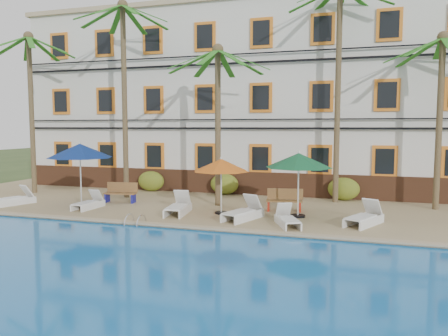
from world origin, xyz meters
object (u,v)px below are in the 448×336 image
(palm_c, at_px, (218,101))
(palm_d, at_px, (338,66))
(lounger_e, at_px, (287,219))
(umbrella_green, at_px, (299,161))
(lounger_a, at_px, (15,198))
(palm_a, at_px, (31,90))
(palm_e, at_px, (441,95))
(bench_right, at_px, (284,200))
(bench_left, at_px, (121,192))
(palm_b, at_px, (124,74))
(lounger_b, at_px, (89,203))
(umbrella_blue, at_px, (80,151))
(pool_ladder, at_px, (135,224))
(lounger_c, at_px, (178,207))
(lounger_d, at_px, (244,212))
(umbrella_red, at_px, (221,166))
(lounger_f, at_px, (364,217))

(palm_c, bearing_deg, palm_d, 25.99)
(palm_d, xyz_separation_m, lounger_e, (-1.37, -5.61, -6.06))
(umbrella_green, distance_m, lounger_a, 12.87)
(palm_a, distance_m, palm_e, 19.85)
(umbrella_green, xyz_separation_m, lounger_e, (-0.15, -1.67, -1.96))
(bench_right, bearing_deg, bench_left, -178.56)
(palm_b, relative_size, lounger_b, 5.76)
(palm_d, xyz_separation_m, bench_left, (-9.61, -3.02, -5.85))
(palm_a, height_order, umbrella_blue, palm_a)
(palm_e, distance_m, umbrella_green, 6.92)
(bench_right, bearing_deg, umbrella_blue, -170.61)
(pool_ladder, bearing_deg, palm_d, 46.10)
(lounger_c, height_order, lounger_d, lounger_d)
(palm_e, height_order, lounger_b, palm_e)
(lounger_d, bearing_deg, pool_ladder, -151.47)
(lounger_b, height_order, lounger_c, lounger_c)
(palm_a, height_order, palm_b, palm_b)
(bench_left, bearing_deg, lounger_d, -17.22)
(palm_e, height_order, lounger_d, palm_e)
(lounger_b, distance_m, bench_right, 8.42)
(lounger_e, bearing_deg, palm_d, 76.27)
(lounger_d, xyz_separation_m, pool_ladder, (-3.56, -1.94, -0.30))
(palm_a, height_order, lounger_d, palm_a)
(umbrella_red, height_order, lounger_d, umbrella_red)
(lounger_a, bearing_deg, palm_a, 117.52)
(palm_d, bearing_deg, lounger_d, -122.00)
(palm_e, relative_size, umbrella_green, 2.88)
(lounger_b, relative_size, bench_right, 1.08)
(palm_a, xyz_separation_m, umbrella_blue, (4.74, -2.56, -2.98))
(lounger_f, bearing_deg, pool_ladder, -163.72)
(lounger_f, bearing_deg, lounger_e, -159.73)
(pool_ladder, bearing_deg, lounger_f, 16.28)
(palm_b, distance_m, palm_c, 5.38)
(umbrella_blue, bearing_deg, palm_d, 21.61)
(lounger_e, xyz_separation_m, bench_left, (-8.24, 2.59, 0.22))
(umbrella_red, height_order, bench_left, umbrella_red)
(umbrella_green, bearing_deg, lounger_d, -150.37)
(palm_c, xyz_separation_m, umbrella_green, (3.79, -1.49, -2.45))
(palm_e, xyz_separation_m, lounger_b, (-14.32, -4.27, -4.61))
(palm_b, height_order, palm_d, palm_d)
(palm_c, relative_size, umbrella_green, 2.75)
(lounger_b, height_order, lounger_d, lounger_d)
(lounger_d, bearing_deg, bench_left, 162.78)
(palm_b, distance_m, palm_e, 14.42)
(lounger_b, height_order, lounger_e, lounger_b)
(palm_b, height_order, palm_c, palm_b)
(palm_e, height_order, bench_right, palm_e)
(palm_a, xyz_separation_m, lounger_f, (16.86, -2.89, -5.14))
(palm_d, xyz_separation_m, bench_right, (-1.94, -2.83, -5.85))
(umbrella_red, bearing_deg, umbrella_green, 4.74)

